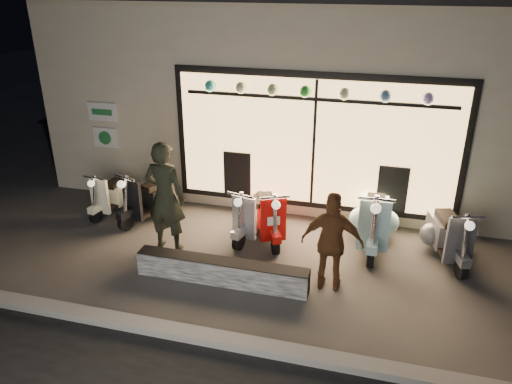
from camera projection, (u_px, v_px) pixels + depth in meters
ground at (245, 262)px, 8.41m from camera, size 40.00×40.00×0.00m
kerb at (203, 337)px, 6.63m from camera, size 40.00×0.25×0.12m
shop_building at (302, 80)px, 11.95m from camera, size 10.20×6.23×4.20m
graffiti_barrier at (222, 271)px, 7.80m from camera, size 2.75×0.28×0.40m
scooter_silver at (258, 213)px, 9.24m from camera, size 0.64×1.40×0.99m
scooter_red at (267, 214)px, 9.18m from camera, size 0.84×1.39×1.02m
scooter_black at (154, 197)px, 9.85m from camera, size 0.79×1.41×1.02m
scooter_cream at (116, 193)px, 10.15m from camera, size 0.50×1.26×0.90m
scooter_blue at (374, 219)px, 8.87m from camera, size 0.52×1.61×1.16m
scooter_grey at (447, 233)px, 8.50m from camera, size 0.70×1.44×1.03m
man at (165, 197)px, 8.47m from camera, size 0.76×0.53×1.98m
woman at (332, 242)px, 7.44m from camera, size 0.94×0.41×1.60m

